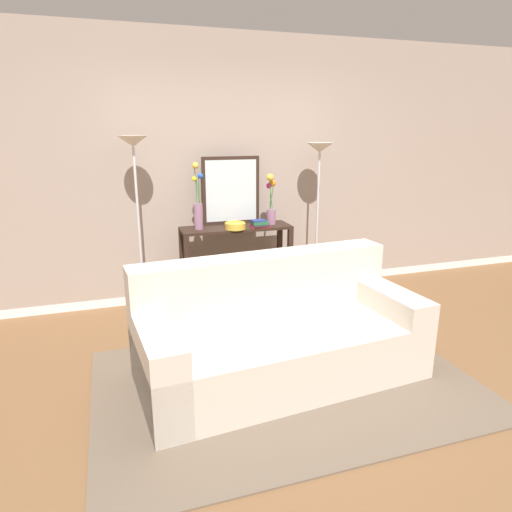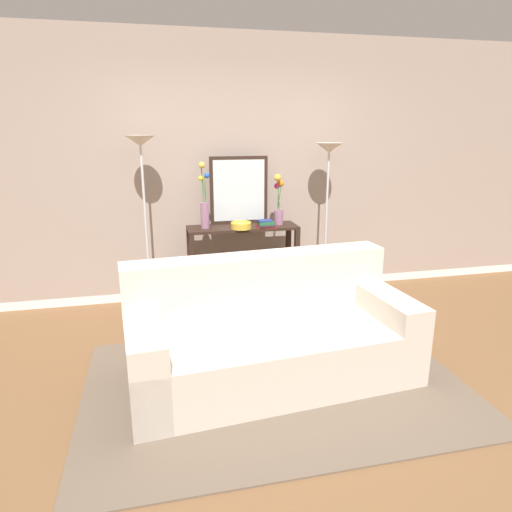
# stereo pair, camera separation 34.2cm
# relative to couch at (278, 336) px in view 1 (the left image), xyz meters

# --- Properties ---
(ground_plane) EXTENTS (16.00, 16.00, 0.02)m
(ground_plane) POSITION_rel_couch_xyz_m (0.07, -0.21, -0.32)
(ground_plane) COLOR brown
(back_wall) EXTENTS (12.00, 0.15, 2.75)m
(back_wall) POSITION_rel_couch_xyz_m (0.07, 1.87, 1.06)
(back_wall) COLOR white
(back_wall) RESTS_ON ground
(area_rug) EXTENTS (2.72, 1.85, 0.01)m
(area_rug) POSITION_rel_couch_xyz_m (0.01, -0.16, -0.30)
(area_rug) COLOR brown
(area_rug) RESTS_ON ground
(couch) EXTENTS (2.14, 1.11, 0.88)m
(couch) POSITION_rel_couch_xyz_m (0.00, 0.00, 0.00)
(couch) COLOR beige
(couch) RESTS_ON ground
(console_table) EXTENTS (1.13, 0.36, 0.84)m
(console_table) POSITION_rel_couch_xyz_m (0.10, 1.48, 0.26)
(console_table) COLOR black
(console_table) RESTS_ON ground
(floor_lamp_left) EXTENTS (0.28, 0.28, 1.75)m
(floor_lamp_left) POSITION_rel_couch_xyz_m (-0.87, 1.45, 1.07)
(floor_lamp_left) COLOR silver
(floor_lamp_left) RESTS_ON ground
(floor_lamp_right) EXTENTS (0.28, 0.28, 1.67)m
(floor_lamp_right) POSITION_rel_couch_xyz_m (1.00, 1.45, 1.01)
(floor_lamp_right) COLOR silver
(floor_lamp_right) RESTS_ON ground
(wall_mirror) EXTENTS (0.61, 0.02, 0.70)m
(wall_mirror) POSITION_rel_couch_xyz_m (0.09, 1.63, 0.88)
(wall_mirror) COLOR black
(wall_mirror) RESTS_ON console_table
(vase_tall_flowers) EXTENTS (0.11, 0.10, 0.66)m
(vase_tall_flowers) POSITION_rel_couch_xyz_m (-0.29, 1.47, 0.76)
(vase_tall_flowers) COLOR gray
(vase_tall_flowers) RESTS_ON console_table
(vase_short_flowers) EXTENTS (0.12, 0.12, 0.53)m
(vase_short_flowers) POSITION_rel_couch_xyz_m (0.48, 1.49, 0.76)
(vase_short_flowers) COLOR gray
(vase_short_flowers) RESTS_ON console_table
(fruit_bowl) EXTENTS (0.21, 0.21, 0.07)m
(fruit_bowl) POSITION_rel_couch_xyz_m (0.06, 1.37, 0.57)
(fruit_bowl) COLOR gold
(fruit_bowl) RESTS_ON console_table
(book_stack) EXTENTS (0.20, 0.15, 0.08)m
(book_stack) POSITION_rel_couch_xyz_m (0.32, 1.38, 0.57)
(book_stack) COLOR maroon
(book_stack) RESTS_ON console_table
(book_row_under_console) EXTENTS (0.27, 0.17, 0.12)m
(book_row_under_console) POSITION_rel_couch_xyz_m (-0.23, 1.48, -0.25)
(book_row_under_console) COLOR silver
(book_row_under_console) RESTS_ON ground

